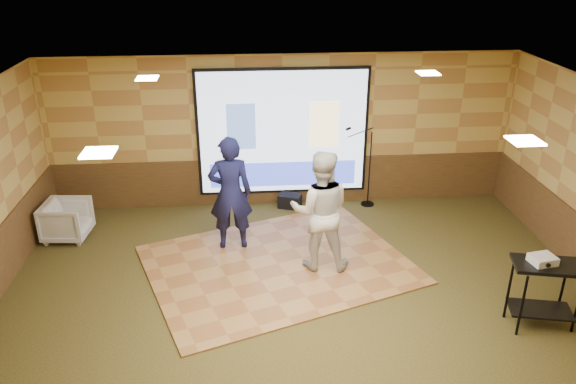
{
  "coord_description": "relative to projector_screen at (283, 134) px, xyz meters",
  "views": [
    {
      "loc": [
        -0.75,
        -6.88,
        4.9
      ],
      "look_at": [
        -0.09,
        1.09,
        1.3
      ],
      "focal_mm": 35.0,
      "sensor_mm": 36.0,
      "label": 1
    }
  ],
  "objects": [
    {
      "name": "downlight_sw",
      "position": [
        -2.2,
        -4.94,
        1.5
      ],
      "size": [
        0.32,
        0.32,
        0.02
      ],
      "primitive_type": "cube",
      "color": "#FFEFBF",
      "rests_on": "room_shell"
    },
    {
      "name": "ground",
      "position": [
        0.0,
        -3.44,
        -1.47
      ],
      "size": [
        9.0,
        9.0,
        0.0
      ],
      "primitive_type": "plane",
      "color": "#253116",
      "rests_on": "ground"
    },
    {
      "name": "downlight_nw",
      "position": [
        -2.2,
        -1.64,
        1.5
      ],
      "size": [
        0.32,
        0.32,
        0.02
      ],
      "primitive_type": "cube",
      "color": "#FFEFBF",
      "rests_on": "room_shell"
    },
    {
      "name": "downlight_se",
      "position": [
        2.2,
        -4.94,
        1.5
      ],
      "size": [
        0.32,
        0.32,
        0.02
      ],
      "primitive_type": "cube",
      "color": "#FFEFBF",
      "rests_on": "room_shell"
    },
    {
      "name": "banquet_chair",
      "position": [
        -3.95,
        -1.14,
        -1.13
      ],
      "size": [
        0.83,
        0.81,
        0.7
      ],
      "primitive_type": "imported",
      "rotation": [
        0.0,
        0.0,
        1.48
      ],
      "color": "gray",
      "rests_on": "ground"
    },
    {
      "name": "projector",
      "position": [
        3.15,
        -4.21,
        -0.45
      ],
      "size": [
        0.36,
        0.32,
        0.11
      ],
      "primitive_type": "cube",
      "rotation": [
        0.0,
        0.0,
        0.17
      ],
      "color": "silver",
      "rests_on": "av_table"
    },
    {
      "name": "mic_stand",
      "position": [
        1.64,
        -0.22,
        -0.98
      ],
      "size": [
        0.65,
        0.27,
        1.66
      ],
      "rotation": [
        0.0,
        0.0,
        -0.11
      ],
      "color": "black",
      "rests_on": "ground"
    },
    {
      "name": "room_shell",
      "position": [
        0.0,
        -3.44,
        0.62
      ],
      "size": [
        9.04,
        7.04,
        3.02
      ],
      "color": "tan",
      "rests_on": "ground"
    },
    {
      "name": "wainscot_back",
      "position": [
        0.0,
        0.04,
        -1.0
      ],
      "size": [
        9.0,
        0.04,
        0.95
      ],
      "primitive_type": "cube",
      "color": "#4A2B18",
      "rests_on": "ground"
    },
    {
      "name": "player_right",
      "position": [
        0.4,
        -2.48,
        -0.45
      ],
      "size": [
        1.05,
        0.87,
        1.98
      ],
      "primitive_type": "imported",
      "rotation": [
        0.0,
        0.0,
        3.02
      ],
      "color": "beige",
      "rests_on": "dance_floor"
    },
    {
      "name": "dance_floor",
      "position": [
        -0.26,
        -2.39,
        -1.46
      ],
      "size": [
        4.9,
        4.32,
        0.03
      ],
      "primitive_type": "cube",
      "rotation": [
        0.0,
        0.0,
        0.35
      ],
      "color": "#A06F3A",
      "rests_on": "ground"
    },
    {
      "name": "av_table",
      "position": [
        3.24,
        -4.24,
        -0.79
      ],
      "size": [
        0.93,
        0.49,
        0.98
      ],
      "rotation": [
        0.0,
        0.0,
        -0.22
      ],
      "color": "black",
      "rests_on": "ground"
    },
    {
      "name": "downlight_ne",
      "position": [
        2.2,
        -1.64,
        1.5
      ],
      "size": [
        0.32,
        0.32,
        0.02
      ],
      "primitive_type": "cube",
      "color": "#FFEFBF",
      "rests_on": "room_shell"
    },
    {
      "name": "duffel_bag",
      "position": [
        0.12,
        -0.2,
        -1.34
      ],
      "size": [
        0.51,
        0.42,
        0.27
      ],
      "primitive_type": "cube",
      "rotation": [
        0.0,
        0.0,
        -0.36
      ],
      "color": "black",
      "rests_on": "ground"
    },
    {
      "name": "player_left",
      "position": [
        -1.01,
        -1.72,
        -0.45
      ],
      "size": [
        0.75,
        0.51,
        2.0
      ],
      "primitive_type": "imported",
      "rotation": [
        0.0,
        0.0,
        3.18
      ],
      "color": "#141640",
      "rests_on": "dance_floor"
    },
    {
      "name": "projector_screen",
      "position": [
        0.0,
        0.0,
        0.0
      ],
      "size": [
        3.32,
        0.06,
        2.52
      ],
      "color": "black",
      "rests_on": "room_shell"
    }
  ]
}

